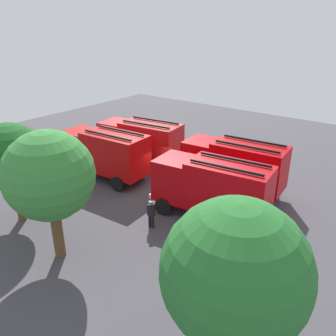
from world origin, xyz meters
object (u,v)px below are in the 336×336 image
object	(u,v)px
fire_truck_2	(212,186)
tree_0	(235,273)
fire_truck_0	(234,164)
firefighter_0	(151,213)
tree_2	(11,157)
traffic_cone_0	(60,172)
fire_truck_3	(105,152)
traffic_cone_1	(153,209)
tree_1	(49,176)
fire_truck_1	(140,140)
firefighter_1	(160,143)

from	to	relation	value
fire_truck_2	tree_0	size ratio (longest dim) A/B	1.09
fire_truck_0	tree_0	bearing A→B (deg)	112.37
firefighter_0	tree_2	bearing A→B (deg)	-68.77
fire_truck_0	traffic_cone_0	xyz separation A→B (m)	(12.06, 5.69, -1.85)
fire_truck_3	tree_0	bearing A→B (deg)	145.68
traffic_cone_0	traffic_cone_1	bearing A→B (deg)	179.94
fire_truck_3	tree_2	distance (m)	7.63
tree_1	traffic_cone_1	world-z (taller)	tree_1
fire_truck_1	tree_2	bearing A→B (deg)	83.86
fire_truck_3	firefighter_1	size ratio (longest dim) A/B	4.12
tree_1	fire_truck_0	bearing A→B (deg)	-106.89
tree_1	traffic_cone_1	xyz separation A→B (m)	(-1.10, -6.17, -4.17)
tree_0	traffic_cone_1	bearing A→B (deg)	-38.05
tree_2	traffic_cone_0	xyz separation A→B (m)	(3.69, -5.43, -3.78)
firefighter_0	fire_truck_1	bearing A→B (deg)	-145.03
fire_truck_2	tree_0	xyz separation A→B (m)	(-5.89, 8.82, 2.42)
firefighter_0	tree_1	bearing A→B (deg)	-32.64
fire_truck_0	traffic_cone_1	size ratio (longest dim) A/B	10.75
fire_truck_2	tree_1	bearing A→B (deg)	56.06
fire_truck_2	fire_truck_3	xyz separation A→B (m)	(9.37, -0.13, 0.00)
tree_1	tree_2	bearing A→B (deg)	-8.88
fire_truck_0	firefighter_1	distance (m)	9.45
fire_truck_1	tree_1	bearing A→B (deg)	105.74
firefighter_1	tree_2	world-z (taller)	tree_2
tree_2	traffic_cone_1	size ratio (longest dim) A/B	8.84
firefighter_1	traffic_cone_1	size ratio (longest dim) A/B	2.60
fire_truck_2	firefighter_0	bearing A→B (deg)	48.83
fire_truck_2	tree_1	size ratio (longest dim) A/B	1.11
fire_truck_2	firefighter_1	bearing A→B (deg)	-42.09
tree_2	traffic_cone_0	world-z (taller)	tree_2
fire_truck_2	traffic_cone_1	size ratio (longest dim) A/B	10.83
firefighter_1	fire_truck_2	bearing A→B (deg)	90.69
firefighter_1	traffic_cone_1	distance (m)	10.77
fire_truck_1	firefighter_1	world-z (taller)	fire_truck_1
fire_truck_3	traffic_cone_0	size ratio (longest dim) A/B	12.29
fire_truck_0	tree_2	xyz separation A→B (m)	(8.37, 11.12, 1.93)
fire_truck_3	tree_0	xyz separation A→B (m)	(-15.26, 8.95, 2.42)
fire_truck_1	tree_0	size ratio (longest dim) A/B	1.10
tree_0	tree_1	xyz separation A→B (m)	(10.05, -0.84, -0.06)
fire_truck_1	tree_1	world-z (taller)	tree_1
fire_truck_0	firefighter_0	xyz separation A→B (m)	(1.58, 6.97, -1.19)
fire_truck_0	fire_truck_3	bearing A→B (deg)	18.50
fire_truck_1	fire_truck_0	bearing A→B (deg)	173.64
tree_2	tree_0	bearing A→B (deg)	173.89
fire_truck_0	tree_2	distance (m)	14.05
fire_truck_0	fire_truck_3	xyz separation A→B (m)	(8.81, 3.75, 0.00)
firefighter_0	traffic_cone_1	size ratio (longest dim) A/B	2.49
fire_truck_0	traffic_cone_1	xyz separation A→B (m)	(2.50, 5.70, -1.81)
traffic_cone_0	tree_0	bearing A→B (deg)	159.24
fire_truck_2	tree_0	bearing A→B (deg)	117.36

